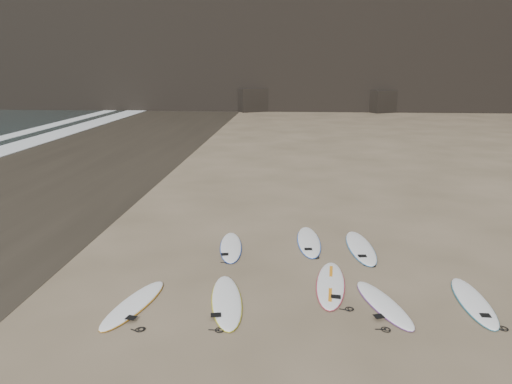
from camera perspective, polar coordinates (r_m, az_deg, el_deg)
ground at (r=11.78m, az=9.57°, el=-11.35°), size 240.00×240.00×0.00m
wet_sand at (r=24.29m, az=-25.08°, el=1.00°), size 12.00×200.00×0.01m
surfboard_0 at (r=11.39m, az=-13.80°, el=-12.31°), size 1.13×2.50×0.09m
surfboard_1 at (r=11.22m, az=-3.37°, el=-12.28°), size 1.08×2.71×0.10m
surfboard_2 at (r=12.10m, az=8.52°, el=-10.34°), size 0.86×2.70×0.10m
surfboard_3 at (r=11.42m, az=14.37°, el=-12.26°), size 1.27×2.43×0.09m
surfboard_4 at (r=12.15m, az=23.60°, el=-11.39°), size 0.60×2.47×0.09m
surfboard_5 at (r=14.28m, az=-2.89°, el=-6.25°), size 0.87×2.49×0.09m
surfboard_6 at (r=14.75m, az=6.06°, el=-5.62°), size 0.76×2.66×0.09m
surfboard_7 at (r=14.51m, az=11.88°, el=-6.19°), size 0.86×2.79×0.10m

